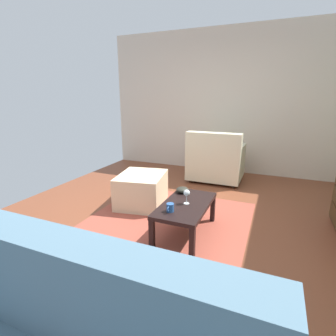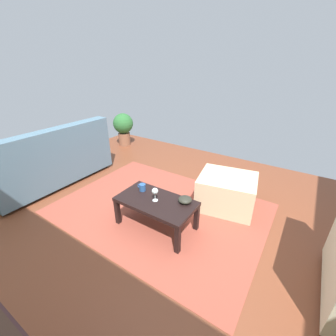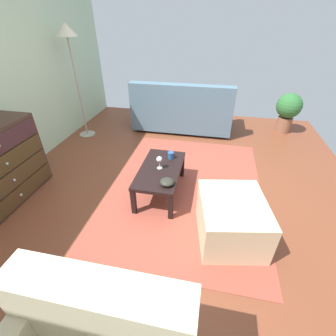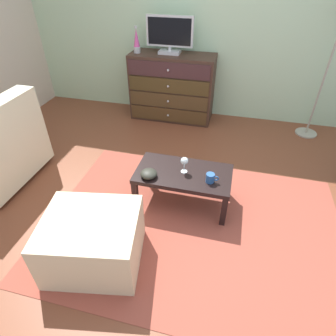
{
  "view_description": "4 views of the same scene",
  "coord_description": "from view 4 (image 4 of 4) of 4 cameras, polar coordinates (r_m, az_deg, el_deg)",
  "views": [
    {
      "loc": [
        2.47,
        0.91,
        1.47
      ],
      "look_at": [
        0.05,
        -0.11,
        0.74
      ],
      "focal_mm": 27.48,
      "sensor_mm": 36.0,
      "label": 1
    },
    {
      "loc": [
        -1.2,
        1.74,
        1.76
      ],
      "look_at": [
        -0.01,
        -0.07,
        0.7
      ],
      "focal_mm": 23.64,
      "sensor_mm": 36.0,
      "label": 2
    },
    {
      "loc": [
        -2.18,
        -0.46,
        1.88
      ],
      "look_at": [
        -0.21,
        -0.05,
        0.54
      ],
      "focal_mm": 24.89,
      "sensor_mm": 36.0,
      "label": 3
    },
    {
      "loc": [
        0.4,
        -1.93,
        1.96
      ],
      "look_at": [
        -0.05,
        -0.13,
        0.56
      ],
      "focal_mm": 30.18,
      "sensor_mm": 36.0,
      "label": 4
    }
  ],
  "objects": [
    {
      "name": "ground_plane",
      "position": [
        2.8,
        1.73,
        -8.17
      ],
      "size": [
        5.9,
        4.84,
        0.05
      ],
      "primitive_type": "cube",
      "color": "brown"
    },
    {
      "name": "bowl_decorative",
      "position": [
        2.53,
        -3.92,
        -1.16
      ],
      "size": [
        0.15,
        0.15,
        0.07
      ],
      "primitive_type": "ellipsoid",
      "color": "#2C2C24",
      "rests_on": "coffee_table"
    },
    {
      "name": "mug",
      "position": [
        2.49,
        8.58,
        -2.01
      ],
      "size": [
        0.11,
        0.08,
        0.08
      ],
      "color": "#2B5595",
      "rests_on": "coffee_table"
    },
    {
      "name": "area_rug",
      "position": [
        2.62,
        5.1,
        -11.46
      ],
      "size": [
        2.6,
        1.9,
        0.01
      ],
      "primitive_type": "cube",
      "color": "#9C4536",
      "rests_on": "ground_plane"
    },
    {
      "name": "wall_accent_rear",
      "position": [
        4.18,
        9.7,
        28.24
      ],
      "size": [
        5.9,
        0.12,
        2.71
      ],
      "primitive_type": "cube",
      "color": "#B5D6AD",
      "rests_on": "ground_plane"
    },
    {
      "name": "coffee_table",
      "position": [
        2.64,
        3.12,
        -1.69
      ],
      "size": [
        0.88,
        0.47,
        0.36
      ],
      "color": "black",
      "rests_on": "ground_plane"
    },
    {
      "name": "tv",
      "position": [
        4.02,
        0.35,
        25.4
      ],
      "size": [
        0.61,
        0.18,
        0.46
      ],
      "color": "silver",
      "rests_on": "dresser"
    },
    {
      "name": "dresser",
      "position": [
        4.19,
        0.85,
        15.95
      ],
      "size": [
        1.16,
        0.49,
        0.91
      ],
      "color": "#40291F",
      "rests_on": "ground_plane"
    },
    {
      "name": "wine_glass",
      "position": [
        2.54,
        3.34,
        1.34
      ],
      "size": [
        0.07,
        0.07,
        0.16
      ],
      "color": "silver",
      "rests_on": "coffee_table"
    },
    {
      "name": "lava_lamp",
      "position": [
        4.1,
        -6.37,
        24.1
      ],
      "size": [
        0.09,
        0.09,
        0.33
      ],
      "color": "#B7B7BC",
      "rests_on": "dresser"
    },
    {
      "name": "ottoman",
      "position": [
        2.29,
        -14.9,
        -14.04
      ],
      "size": [
        0.8,
        0.72,
        0.44
      ],
      "primitive_type": "cube",
      "rotation": [
        0.0,
        0.0,
        0.18
      ],
      "color": "beige",
      "rests_on": "ground_plane"
    }
  ]
}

